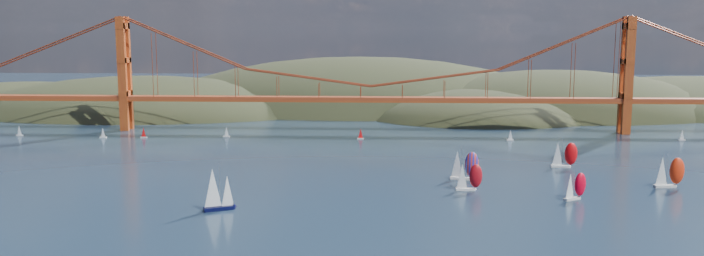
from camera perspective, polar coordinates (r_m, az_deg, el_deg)
name	(u,v)px	position (r m, az deg, el deg)	size (l,w,h in m)	color
ground	(353,251)	(156.00, 0.08, -10.18)	(1200.00, 1200.00, 0.00)	black
headlands	(446,128)	(432.22, 7.83, -0.02)	(725.00, 225.00, 96.00)	black
bridge	(367,65)	(328.37, 1.29, 5.28)	(552.00, 12.00, 55.00)	#913618
sloop_navy	(217,190)	(191.51, -11.15, -5.05)	(8.93, 7.00, 13.03)	black
racer_0	(469,176)	(213.81, 9.67, -3.99)	(8.08, 3.31, 9.28)	white
racer_1	(575,186)	(209.97, 18.04, -4.57)	(7.77, 6.10, 8.83)	silver
racer_2	(669,171)	(236.51, 24.86, -3.30)	(9.47, 4.27, 10.72)	silver
racer_3	(564,154)	(256.75, 17.20, -2.08)	(9.06, 4.08, 10.26)	white
racer_rwb	(464,165)	(228.38, 9.30, -3.03)	(9.50, 5.04, 10.65)	white
distant_boat_0	(19,131)	(353.37, -25.92, -0.20)	(3.00, 2.00, 4.70)	silver
distant_boat_1	(103,133)	(331.44, -19.99, -0.37)	(3.00, 2.00, 4.70)	silver
distant_boat_2	(144,133)	(325.99, -16.94, -0.37)	(3.00, 2.00, 4.70)	silver
distant_boat_3	(226,132)	(319.59, -10.39, -0.31)	(3.00, 2.00, 4.70)	silver
distant_boat_4	(682,135)	(337.81, 25.74, -0.54)	(3.00, 2.00, 4.70)	silver
distant_boat_8	(510,135)	(312.28, 13.03, -0.59)	(3.00, 2.00, 4.70)	silver
distant_boat_9	(361,134)	(308.32, 0.72, -0.49)	(3.00, 2.00, 4.70)	silver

